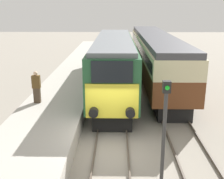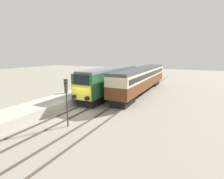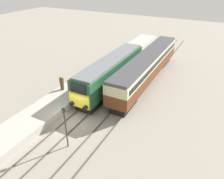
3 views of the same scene
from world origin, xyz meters
The scene contains 8 objects.
ground_plane centered at (0.00, 0.00, 0.00)m, with size 120.00×120.00×0.00m, color gray.
platform_left centered at (-3.30, 8.00, 0.45)m, with size 3.50×50.00×0.89m.
rails_near_track centered at (0.00, 5.00, 0.07)m, with size 1.51×60.00×0.14m.
rails_far_track centered at (3.40, 5.00, 0.07)m, with size 1.50×60.00×0.14m.
locomotive centered at (0.00, 8.53, 2.25)m, with size 2.70×14.67×4.02m.
passenger_carriage centered at (3.40, 12.55, 2.36)m, with size 2.75×19.58×3.87m.
person_on_platform centered at (-4.22, 3.87, 1.79)m, with size 0.44×0.26×1.79m.
signal_post centered at (1.70, -2.94, 2.35)m, with size 0.24×0.28×3.96m.
Camera 2 is at (10.98, -13.61, 5.89)m, focal length 28.00 mm.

